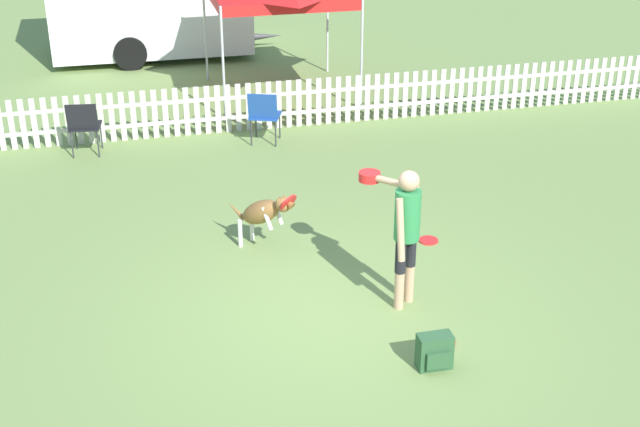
{
  "coord_description": "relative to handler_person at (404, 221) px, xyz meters",
  "views": [
    {
      "loc": [
        -2.14,
        -8.11,
        5.18
      ],
      "look_at": [
        0.08,
        0.96,
        0.77
      ],
      "focal_mm": 50.0,
      "sensor_mm": 36.0,
      "label": 1
    }
  ],
  "objects": [
    {
      "name": "folding_chair_center",
      "position": [
        -0.56,
        5.29,
        -0.48
      ],
      "size": [
        0.62,
        0.63,
        0.89
      ],
      "rotation": [
        0.0,
        0.0,
        2.77
      ],
      "color": "#333338",
      "rests_on": "ground_plane"
    },
    {
      "name": "backpack_on_grass",
      "position": [
        -0.07,
        -1.28,
        -0.83
      ],
      "size": [
        0.35,
        0.22,
        0.37
      ],
      "color": "#2D5633",
      "rests_on": "ground_plane"
    },
    {
      "name": "picket_fence",
      "position": [
        -0.79,
        5.99,
        -0.6
      ],
      "size": [
        17.67,
        0.04,
        0.83
      ],
      "color": "beige",
      "rests_on": "ground_plane"
    },
    {
      "name": "folding_chair_blue_left",
      "position": [
        -3.38,
        5.45,
        -0.48
      ],
      "size": [
        0.53,
        0.55,
        0.89
      ],
      "rotation": [
        0.0,
        0.0,
        3.01
      ],
      "color": "#333338",
      "rests_on": "ground_plane"
    },
    {
      "name": "ground_plane",
      "position": [
        -0.79,
        -0.07,
        -1.02
      ],
      "size": [
        240.0,
        240.0,
        0.0
      ],
      "primitive_type": "plane",
      "color": "olive"
    },
    {
      "name": "leaping_dog",
      "position": [
        -1.25,
        1.6,
        -0.48
      ],
      "size": [
        0.8,
        0.96,
        0.88
      ],
      "rotation": [
        0.0,
        0.0,
        -2.48
      ],
      "color": "olive",
      "rests_on": "ground_plane"
    },
    {
      "name": "handler_person",
      "position": [
        0.0,
        0.0,
        0.0
      ],
      "size": [
        0.54,
        1.08,
        1.61
      ],
      "rotation": [
        0.0,
        0.0,
        0.66
      ],
      "color": "tan",
      "rests_on": "ground_plane"
    },
    {
      "name": "frisbee_near_handler",
      "position": [
        0.83,
        1.34,
        -1.0
      ],
      "size": [
        0.25,
        0.25,
        0.02
      ],
      "color": "red",
      "rests_on": "ground_plane"
    },
    {
      "name": "frisbee_near_dog",
      "position": [
        0.18,
        -0.89,
        -1.0
      ],
      "size": [
        0.25,
        0.25,
        0.02
      ],
      "color": "red",
      "rests_on": "ground_plane"
    }
  ]
}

